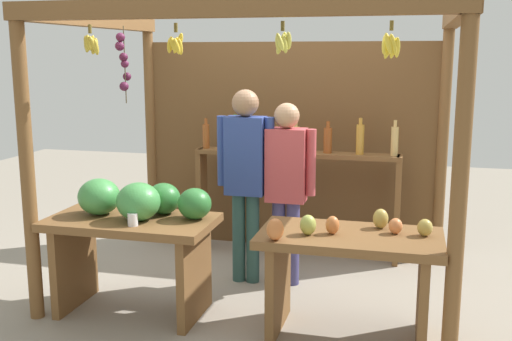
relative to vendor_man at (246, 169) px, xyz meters
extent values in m
plane|color=gray|center=(0.15, -0.02, -0.97)|extent=(12.00, 12.00, 0.00)
cylinder|color=brown|center=(-1.29, -1.07, 0.15)|extent=(0.10, 0.10, 2.23)
cylinder|color=brown|center=(1.58, -1.07, 0.15)|extent=(0.10, 0.10, 2.23)
cylinder|color=brown|center=(-1.29, 1.02, 0.15)|extent=(0.10, 0.10, 2.23)
cylinder|color=brown|center=(1.58, 1.02, 0.15)|extent=(0.10, 0.10, 2.23)
cube|color=brown|center=(0.15, -1.07, 1.20)|extent=(2.97, 0.12, 0.12)
cube|color=brown|center=(-1.29, -0.02, 1.20)|extent=(0.12, 2.19, 0.12)
cube|color=brown|center=(1.58, -0.02, 1.20)|extent=(0.12, 2.19, 0.12)
cube|color=brown|center=(0.15, 1.04, 0.03)|extent=(2.87, 0.04, 2.00)
cylinder|color=brown|center=(0.51, -0.98, 1.09)|extent=(0.02, 0.02, 0.06)
ellipsoid|color=#D1CC4C|center=(0.54, -0.97, 1.00)|extent=(0.04, 0.07, 0.12)
ellipsoid|color=#D1CC4C|center=(0.53, -0.95, 0.99)|extent=(0.06, 0.06, 0.12)
ellipsoid|color=#D1CC4C|center=(0.50, -0.93, 1.00)|extent=(0.06, 0.04, 0.12)
ellipsoid|color=#D1CC4C|center=(0.49, -0.97, 0.97)|extent=(0.06, 0.07, 0.12)
ellipsoid|color=#D1CC4C|center=(0.48, -0.99, 0.99)|extent=(0.05, 0.06, 0.12)
ellipsoid|color=#D1CC4C|center=(0.50, -1.02, 0.99)|extent=(0.07, 0.04, 0.12)
ellipsoid|color=#D1CC4C|center=(0.52, -1.00, 0.98)|extent=(0.05, 0.05, 0.12)
cylinder|color=brown|center=(-0.86, -0.87, 1.09)|extent=(0.02, 0.02, 0.06)
ellipsoid|color=gold|center=(-0.82, -0.87, 0.97)|extent=(0.04, 0.06, 0.11)
ellipsoid|color=gold|center=(-0.84, -0.85, 0.98)|extent=(0.06, 0.06, 0.12)
ellipsoid|color=gold|center=(-0.85, -0.84, 0.97)|extent=(0.06, 0.04, 0.12)
ellipsoid|color=gold|center=(-0.88, -0.83, 1.00)|extent=(0.07, 0.05, 0.12)
ellipsoid|color=gold|center=(-0.88, -0.86, 0.98)|extent=(0.05, 0.07, 0.12)
ellipsoid|color=gold|center=(-0.88, -0.88, 0.99)|extent=(0.05, 0.07, 0.12)
ellipsoid|color=gold|center=(-0.87, -0.90, 0.99)|extent=(0.06, 0.05, 0.12)
ellipsoid|color=gold|center=(-0.86, -0.90, 1.00)|extent=(0.06, 0.04, 0.11)
ellipsoid|color=gold|center=(-0.83, -0.89, 0.99)|extent=(0.06, 0.07, 0.12)
cylinder|color=brown|center=(-0.21, -0.92, 1.09)|extent=(0.02, 0.02, 0.06)
ellipsoid|color=gold|center=(-0.19, -0.92, 0.97)|extent=(0.04, 0.07, 0.11)
ellipsoid|color=gold|center=(-0.20, -0.89, 1.01)|extent=(0.07, 0.05, 0.12)
ellipsoid|color=gold|center=(-0.23, -0.89, 0.98)|extent=(0.05, 0.04, 0.12)
ellipsoid|color=gold|center=(-0.25, -0.93, 0.98)|extent=(0.04, 0.07, 0.11)
ellipsoid|color=gold|center=(-0.23, -0.95, 0.99)|extent=(0.07, 0.06, 0.12)
ellipsoid|color=gold|center=(-0.20, -0.95, 0.97)|extent=(0.06, 0.05, 0.12)
cylinder|color=brown|center=(1.15, -0.88, 1.09)|extent=(0.02, 0.02, 0.06)
ellipsoid|color=yellow|center=(1.19, -0.87, 0.96)|extent=(0.04, 0.08, 0.14)
ellipsoid|color=yellow|center=(1.17, -0.85, 0.96)|extent=(0.06, 0.05, 0.14)
ellipsoid|color=yellow|center=(1.14, -0.85, 0.95)|extent=(0.07, 0.06, 0.14)
ellipsoid|color=yellow|center=(1.12, -0.88, 0.98)|extent=(0.04, 0.08, 0.14)
ellipsoid|color=yellow|center=(1.14, -0.91, 0.98)|extent=(0.07, 0.05, 0.14)
ellipsoid|color=yellow|center=(1.17, -0.90, 0.98)|extent=(0.07, 0.06, 0.14)
cylinder|color=#4C422D|center=(-0.72, -0.64, 0.84)|extent=(0.01, 0.01, 0.55)
sphere|color=#511938|center=(-0.74, -0.65, 1.04)|extent=(0.06, 0.06, 0.06)
sphere|color=#511938|center=(-0.75, -0.66, 0.98)|extent=(0.07, 0.07, 0.07)
sphere|color=#47142D|center=(-0.72, -0.66, 0.90)|extent=(0.06, 0.06, 0.06)
sphere|color=#511938|center=(-0.72, -0.65, 0.85)|extent=(0.06, 0.06, 0.06)
sphere|color=#47142D|center=(-0.72, -0.62, 0.76)|extent=(0.06, 0.06, 0.06)
sphere|color=#511938|center=(-0.73, -0.65, 0.69)|extent=(0.07, 0.07, 0.07)
cube|color=brown|center=(-0.64, -0.81, -0.28)|extent=(1.21, 0.64, 0.06)
cube|color=brown|center=(-1.13, -0.81, -0.64)|extent=(0.06, 0.58, 0.66)
cube|color=brown|center=(-0.16, -0.81, -0.64)|extent=(0.06, 0.58, 0.66)
ellipsoid|color=#2D7533|center=(-0.46, -0.63, -0.13)|extent=(0.35, 0.35, 0.23)
ellipsoid|color=#429347|center=(-0.91, -0.77, -0.11)|extent=(0.38, 0.38, 0.27)
ellipsoid|color=#2D7533|center=(-0.18, -0.71, -0.13)|extent=(0.34, 0.34, 0.23)
ellipsoid|color=#429347|center=(-0.56, -0.84, -0.11)|extent=(0.40, 0.40, 0.27)
cylinder|color=white|center=(-0.54, -0.99, -0.20)|extent=(0.07, 0.07, 0.09)
cube|color=brown|center=(0.94, -0.81, -0.28)|extent=(1.21, 0.64, 0.06)
cube|color=brown|center=(0.45, -0.81, -0.64)|extent=(0.06, 0.58, 0.66)
cube|color=brown|center=(1.42, -0.81, -0.64)|extent=(0.06, 0.58, 0.66)
ellipsoid|color=#CC7038|center=(0.82, -0.84, -0.19)|extent=(0.12, 0.12, 0.12)
ellipsoid|color=#B79E47|center=(1.41, -0.74, -0.19)|extent=(0.10, 0.10, 0.11)
ellipsoid|color=#E07F47|center=(1.23, -0.73, -0.19)|extent=(0.09, 0.09, 0.11)
ellipsoid|color=#B79E47|center=(1.12, -0.62, -0.18)|extent=(0.15, 0.15, 0.14)
ellipsoid|color=#A8B24C|center=(0.67, -0.89, -0.18)|extent=(0.13, 0.13, 0.13)
ellipsoid|color=#CC7038|center=(0.49, -1.06, -0.18)|extent=(0.14, 0.14, 0.14)
cube|color=brown|center=(-0.66, 0.76, -0.47)|extent=(0.05, 0.20, 1.00)
cube|color=brown|center=(1.21, 0.76, -0.47)|extent=(0.05, 0.20, 1.00)
cube|color=brown|center=(0.28, 0.76, 0.01)|extent=(1.87, 0.22, 0.04)
cylinder|color=#994C1E|center=(-0.60, 0.76, 0.15)|extent=(0.07, 0.07, 0.23)
cylinder|color=#994C1E|center=(-0.60, 0.76, 0.29)|extent=(0.03, 0.03, 0.06)
cylinder|color=#338C4C|center=(-0.31, 0.76, 0.17)|extent=(0.07, 0.07, 0.27)
cylinder|color=#338C4C|center=(-0.31, 0.76, 0.33)|extent=(0.03, 0.03, 0.06)
cylinder|color=silver|center=(0.00, 0.76, 0.15)|extent=(0.06, 0.06, 0.24)
cylinder|color=silver|center=(0.00, 0.76, 0.31)|extent=(0.03, 0.03, 0.06)
cylinder|color=#D8B266|center=(0.27, 0.76, 0.15)|extent=(0.07, 0.07, 0.23)
cylinder|color=#D8B266|center=(0.27, 0.76, 0.30)|extent=(0.03, 0.03, 0.06)
cylinder|color=#994C1E|center=(0.57, 0.76, 0.15)|extent=(0.08, 0.08, 0.23)
cylinder|color=#994C1E|center=(0.57, 0.76, 0.29)|extent=(0.03, 0.03, 0.06)
cylinder|color=gold|center=(0.86, 0.76, 0.17)|extent=(0.07, 0.07, 0.27)
cylinder|color=gold|center=(0.86, 0.76, 0.33)|extent=(0.03, 0.03, 0.06)
cylinder|color=#D8B266|center=(1.16, 0.76, 0.16)|extent=(0.06, 0.06, 0.26)
cylinder|color=#D8B266|center=(1.16, 0.76, 0.32)|extent=(0.03, 0.03, 0.06)
cylinder|color=#2A4D48|center=(-0.06, 0.00, -0.59)|extent=(0.11, 0.11, 0.76)
cylinder|color=#2A4D48|center=(0.06, 0.00, -0.59)|extent=(0.11, 0.11, 0.76)
cube|color=#2D428C|center=(0.00, 0.00, 0.11)|extent=(0.32, 0.19, 0.64)
cylinder|color=#2D428C|center=(-0.20, 0.00, 0.14)|extent=(0.08, 0.08, 0.57)
cylinder|color=#2D428C|center=(0.20, 0.00, 0.14)|extent=(0.08, 0.08, 0.57)
sphere|color=#997051|center=(0.00, 0.00, 0.54)|extent=(0.22, 0.22, 0.22)
cylinder|color=#403D70|center=(0.27, 0.03, -0.61)|extent=(0.11, 0.11, 0.71)
cylinder|color=#403D70|center=(0.39, 0.03, -0.61)|extent=(0.11, 0.11, 0.71)
cube|color=#BF474C|center=(0.33, 0.03, 0.04)|extent=(0.32, 0.19, 0.60)
cylinder|color=#BF474C|center=(0.13, 0.03, 0.07)|extent=(0.08, 0.08, 0.54)
cylinder|color=#BF474C|center=(0.53, 0.03, 0.07)|extent=(0.08, 0.08, 0.54)
sphere|color=tan|center=(0.33, 0.03, 0.44)|extent=(0.20, 0.20, 0.20)
camera|label=1|loc=(1.29, -4.69, 0.92)|focal=42.52mm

